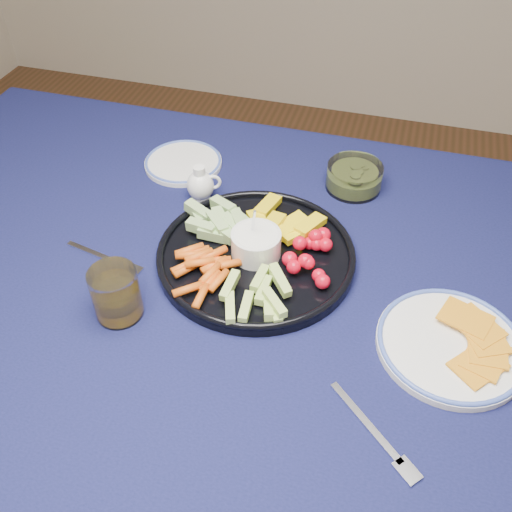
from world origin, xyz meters
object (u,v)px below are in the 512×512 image
(crudite_platter, at_px, (255,251))
(creamer_pitcher, at_px, (201,185))
(dining_table, at_px, (237,305))
(side_plate_extra, at_px, (183,162))
(pickle_bowl, at_px, (354,178))
(juice_tumbler, at_px, (117,296))
(cheese_plate, at_px, (451,343))

(crudite_platter, height_order, creamer_pitcher, crudite_platter)
(dining_table, distance_m, side_plate_extra, 0.39)
(dining_table, xyz_separation_m, creamer_pitcher, (-0.14, 0.20, 0.12))
(pickle_bowl, distance_m, side_plate_extra, 0.39)
(creamer_pitcher, relative_size, pickle_bowl, 0.66)
(dining_table, relative_size, juice_tumbler, 17.14)
(cheese_plate, bearing_deg, dining_table, 170.41)
(creamer_pitcher, height_order, cheese_plate, creamer_pitcher)
(juice_tumbler, bearing_deg, creamer_pitcher, 85.87)
(dining_table, bearing_deg, side_plate_extra, 126.16)
(crudite_platter, bearing_deg, cheese_plate, -17.25)
(juice_tumbler, height_order, side_plate_extra, juice_tumbler)
(creamer_pitcher, distance_m, pickle_bowl, 0.33)
(creamer_pitcher, relative_size, side_plate_extra, 0.45)
(pickle_bowl, height_order, juice_tumbler, juice_tumbler)
(pickle_bowl, xyz_separation_m, cheese_plate, (0.22, -0.40, -0.01))
(dining_table, height_order, cheese_plate, cheese_plate)
(dining_table, relative_size, creamer_pitcher, 20.69)
(crudite_platter, xyz_separation_m, juice_tumbler, (-0.19, -0.19, 0.02))
(pickle_bowl, bearing_deg, side_plate_extra, -176.76)
(cheese_plate, distance_m, side_plate_extra, 0.72)
(crudite_platter, bearing_deg, creamer_pitcher, 136.87)
(pickle_bowl, height_order, side_plate_extra, pickle_bowl)
(cheese_plate, height_order, juice_tumbler, juice_tumbler)
(crudite_platter, distance_m, cheese_plate, 0.39)
(creamer_pitcher, bearing_deg, juice_tumbler, -94.13)
(crudite_platter, xyz_separation_m, cheese_plate, (0.37, -0.11, -0.01))
(creamer_pitcher, bearing_deg, side_plate_extra, 128.33)
(crudite_platter, height_order, side_plate_extra, crudite_platter)
(pickle_bowl, xyz_separation_m, side_plate_extra, (-0.39, -0.02, -0.02))
(pickle_bowl, distance_m, cheese_plate, 0.45)
(pickle_bowl, bearing_deg, crudite_platter, -117.17)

